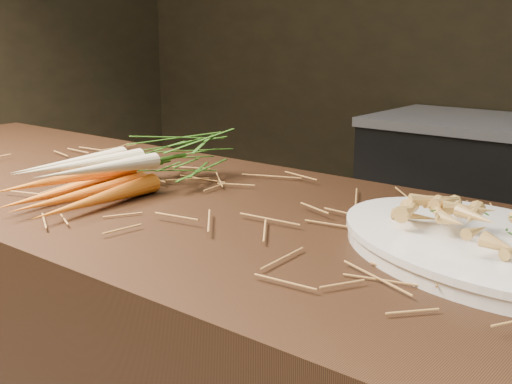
# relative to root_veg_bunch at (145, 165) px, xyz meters

# --- Properties ---
(straw_bedding) EXTENTS (1.40, 0.60, 0.02)m
(straw_bedding) POSITION_rel_root_veg_bunch_xyz_m (0.16, -0.01, -0.04)
(straw_bedding) COLOR olive
(straw_bedding) RESTS_ON main_counter
(root_veg_bunch) EXTENTS (0.18, 0.54, 0.10)m
(root_veg_bunch) POSITION_rel_root_veg_bunch_xyz_m (0.00, 0.00, 0.00)
(root_veg_bunch) COLOR orange
(root_veg_bunch) RESTS_ON main_counter
(serving_platter) EXTENTS (0.55, 0.47, 0.02)m
(serving_platter) POSITION_rel_root_veg_bunch_xyz_m (0.67, 0.03, -0.04)
(serving_platter) COLOR white
(serving_platter) RESTS_ON main_counter
(roasted_veg_heap) EXTENTS (0.27, 0.24, 0.05)m
(roasted_veg_heap) POSITION_rel_root_veg_bunch_xyz_m (0.67, 0.03, 0.00)
(roasted_veg_heap) COLOR olive
(roasted_veg_heap) RESTS_ON serving_platter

